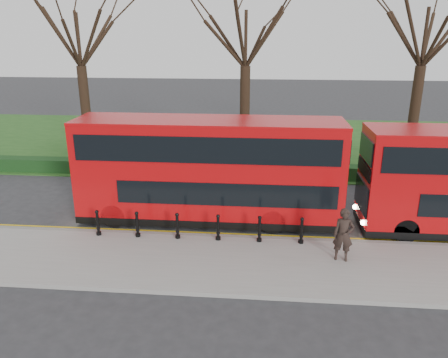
# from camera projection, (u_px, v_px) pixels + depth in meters

# --- Properties ---
(ground) EXTENTS (120.00, 120.00, 0.00)m
(ground) POSITION_uv_depth(u_px,v_px,m) (185.00, 227.00, 18.30)
(ground) COLOR #28282B
(ground) RESTS_ON ground
(pavement) EXTENTS (60.00, 4.00, 0.15)m
(pavement) POSITION_uv_depth(u_px,v_px,m) (171.00, 261.00, 15.45)
(pavement) COLOR gray
(pavement) RESTS_ON ground
(kerb) EXTENTS (60.00, 0.25, 0.16)m
(kerb) POSITION_uv_depth(u_px,v_px,m) (181.00, 236.00, 17.34)
(kerb) COLOR slate
(kerb) RESTS_ON ground
(grass_verge) EXTENTS (60.00, 18.00, 0.06)m
(grass_verge) POSITION_uv_depth(u_px,v_px,m) (220.00, 141.00, 32.44)
(grass_verge) COLOR #1E4818
(grass_verge) RESTS_ON ground
(hedge) EXTENTS (60.00, 0.90, 0.80)m
(hedge) POSITION_uv_depth(u_px,v_px,m) (206.00, 169.00, 24.59)
(hedge) COLOR black
(hedge) RESTS_ON ground
(yellow_line_outer) EXTENTS (60.00, 0.10, 0.01)m
(yellow_line_outer) POSITION_uv_depth(u_px,v_px,m) (183.00, 234.00, 17.64)
(yellow_line_outer) COLOR yellow
(yellow_line_outer) RESTS_ON ground
(yellow_line_inner) EXTENTS (60.00, 0.10, 0.01)m
(yellow_line_inner) POSITION_uv_depth(u_px,v_px,m) (183.00, 232.00, 17.83)
(yellow_line_inner) COLOR yellow
(yellow_line_inner) RESTS_ON ground
(tree_left) EXTENTS (6.74, 6.74, 10.52)m
(tree_left) POSITION_uv_depth(u_px,v_px,m) (78.00, 34.00, 25.95)
(tree_left) COLOR black
(tree_left) RESTS_ON ground
(tree_mid) EXTENTS (6.80, 6.80, 10.63)m
(tree_mid) POSITION_uv_depth(u_px,v_px,m) (246.00, 32.00, 25.09)
(tree_mid) COLOR black
(tree_mid) RESTS_ON ground
(tree_right) EXTENTS (6.90, 6.90, 10.78)m
(tree_right) POSITION_uv_depth(u_px,v_px,m) (426.00, 30.00, 24.21)
(tree_right) COLOR black
(tree_right) RESTS_ON ground
(bollard_row) EXTENTS (8.06, 0.15, 1.00)m
(bollard_row) POSITION_uv_depth(u_px,v_px,m) (198.00, 227.00, 16.76)
(bollard_row) COLOR black
(bollard_row) RESTS_ON pavement
(bus_lead) EXTENTS (11.03, 2.53, 4.39)m
(bus_lead) POSITION_uv_depth(u_px,v_px,m) (209.00, 171.00, 18.33)
(bus_lead) COLOR #AA080B
(bus_lead) RESTS_ON ground
(pedestrian) EXTENTS (0.76, 0.56, 1.91)m
(pedestrian) POSITION_uv_depth(u_px,v_px,m) (343.00, 235.00, 15.08)
(pedestrian) COLOR black
(pedestrian) RESTS_ON pavement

